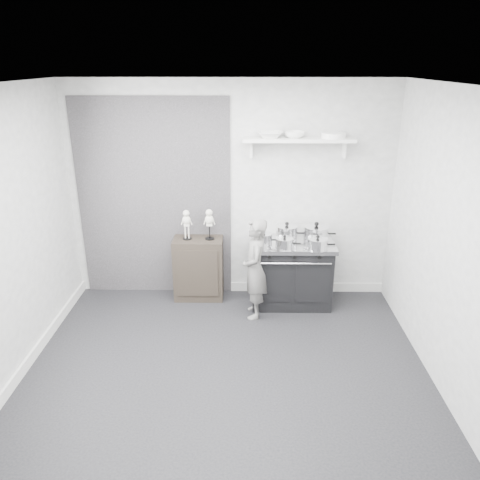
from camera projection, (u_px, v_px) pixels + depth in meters
name	position (u px, v px, depth m)	size (l,w,h in m)	color
ground	(226.00, 374.00, 4.60)	(4.00, 4.00, 0.00)	black
room_shell	(214.00, 210.00, 4.15)	(4.02, 3.62, 2.71)	#A0A09E
wall_shelf	(299.00, 141.00, 5.43)	(1.30, 0.26, 0.24)	silver
stove	(291.00, 273.00, 5.81)	(1.02, 0.64, 0.82)	black
side_cabinet	(199.00, 268.00, 5.96)	(0.62, 0.36, 0.80)	black
child	(255.00, 269.00, 5.44)	(0.44, 0.29, 1.22)	slate
pot_front_left	(264.00, 239.00, 5.56)	(0.29, 0.20, 0.18)	silver
pot_back_left	(287.00, 232.00, 5.74)	(0.36, 0.27, 0.22)	silver
pot_back_right	(316.00, 233.00, 5.71)	(0.40, 0.31, 0.23)	silver
pot_front_right	(318.00, 244.00, 5.45)	(0.32, 0.24, 0.17)	silver
pot_front_center	(285.00, 243.00, 5.48)	(0.30, 0.21, 0.16)	silver
skeleton_full	(187.00, 223.00, 5.74)	(0.12, 0.08, 0.43)	silver
skeleton_torso	(209.00, 222.00, 5.73)	(0.12, 0.08, 0.45)	silver
bowl_large	(270.00, 135.00, 5.40)	(0.30, 0.30, 0.07)	white
bowl_small	(295.00, 135.00, 5.40)	(0.24, 0.24, 0.07)	white
plate_stack	(334.00, 135.00, 5.39)	(0.28, 0.28, 0.06)	white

